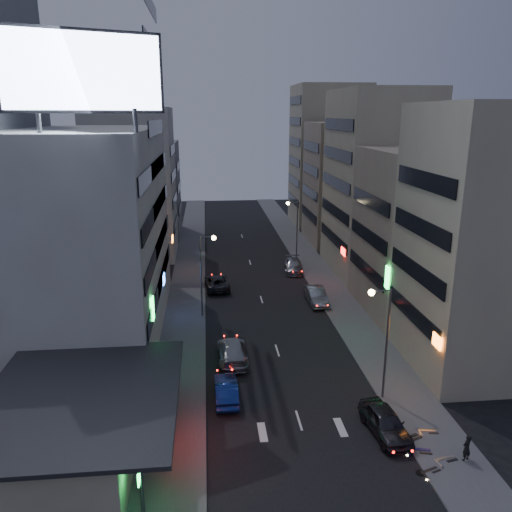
{
  "coord_description": "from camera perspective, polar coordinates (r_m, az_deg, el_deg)",
  "views": [
    {
      "loc": [
        -5.59,
        -23.78,
        19.17
      ],
      "look_at": [
        -1.33,
        18.66,
        6.99
      ],
      "focal_mm": 35.0,
      "sensor_mm": 36.0,
      "label": 1
    }
  ],
  "objects": [
    {
      "name": "ground",
      "position": [
        31.05,
        6.37,
        -22.3
      ],
      "size": [
        180.0,
        180.0,
        0.0
      ],
      "primitive_type": "plane",
      "color": "black",
      "rests_on": "ground"
    },
    {
      "name": "sidewalk_left",
      "position": [
        57.13,
        -7.83,
        -3.76
      ],
      "size": [
        4.0,
        120.0,
        0.12
      ],
      "primitive_type": "cube",
      "color": "#4C4C4F",
      "rests_on": "ground"
    },
    {
      "name": "sidewalk_right",
      "position": [
        58.67,
        8.0,
        -3.23
      ],
      "size": [
        4.0,
        120.0,
        0.12
      ],
      "primitive_type": "cube",
      "color": "#4C4C4F",
      "rests_on": "ground"
    },
    {
      "name": "food_court",
      "position": [
        32.08,
        -20.77,
        -17.62
      ],
      "size": [
        11.0,
        13.0,
        3.88
      ],
      "color": "#ACA787",
      "rests_on": "ground"
    },
    {
      "name": "white_building",
      "position": [
        46.37,
        -19.84,
        2.31
      ],
      "size": [
        14.0,
        24.0,
        18.0
      ],
      "primitive_type": "cube",
      "color": "beige",
      "rests_on": "ground"
    },
    {
      "name": "shophouse_near",
      "position": [
        41.03,
        24.59,
        1.55
      ],
      "size": [
        10.0,
        11.0,
        20.0
      ],
      "primitive_type": "cube",
      "color": "#ACA787",
      "rests_on": "ground"
    },
    {
      "name": "shophouse_mid",
      "position": [
        51.63,
        18.56,
        2.6
      ],
      "size": [
        11.0,
        12.0,
        16.0
      ],
      "primitive_type": "cube",
      "color": "tan",
      "rests_on": "ground"
    },
    {
      "name": "shophouse_far",
      "position": [
        62.82,
        13.59,
        8.02
      ],
      "size": [
        10.0,
        14.0,
        22.0
      ],
      "primitive_type": "cube",
      "color": "#ACA787",
      "rests_on": "ground"
    },
    {
      "name": "far_left_a",
      "position": [
        70.09,
        -13.94,
        7.96
      ],
      "size": [
        11.0,
        10.0,
        20.0
      ],
      "primitive_type": "cube",
      "color": "beige",
      "rests_on": "ground"
    },
    {
      "name": "far_left_b",
      "position": [
        83.26,
        -12.97,
        7.48
      ],
      "size": [
        12.0,
        10.0,
        15.0
      ],
      "primitive_type": "cube",
      "color": "gray",
      "rests_on": "ground"
    },
    {
      "name": "far_right_a",
      "position": [
        77.41,
        10.24,
        8.14
      ],
      "size": [
        11.0,
        12.0,
        18.0
      ],
      "primitive_type": "cube",
      "color": "tan",
      "rests_on": "ground"
    },
    {
      "name": "far_right_b",
      "position": [
        90.68,
        8.22,
        11.24
      ],
      "size": [
        12.0,
        12.0,
        24.0
      ],
      "primitive_type": "cube",
      "color": "#ACA787",
      "rests_on": "ground"
    },
    {
      "name": "billboard",
      "position": [
        34.65,
        -19.15,
        19.24
      ],
      "size": [
        9.52,
        3.75,
        6.2
      ],
      "rotation": [
        0.0,
        0.0,
        0.35
      ],
      "color": "#595B60",
      "rests_on": "white_building"
    },
    {
      "name": "street_lamp_right_near",
      "position": [
        34.78,
        14.22,
        -7.97
      ],
      "size": [
        1.6,
        0.44,
        8.02
      ],
      "color": "#595B60",
      "rests_on": "sidewalk_right"
    },
    {
      "name": "street_lamp_left",
      "position": [
        47.82,
        -5.86,
        -0.93
      ],
      "size": [
        1.6,
        0.44,
        8.02
      ],
      "color": "#595B60",
      "rests_on": "sidewalk_left"
    },
    {
      "name": "street_lamp_right_far",
      "position": [
        66.26,
        4.4,
        3.86
      ],
      "size": [
        1.6,
        0.44,
        8.02
      ],
      "color": "#595B60",
      "rests_on": "sidewalk_right"
    },
    {
      "name": "parked_car_right_near",
      "position": [
        33.46,
        14.55,
        -17.9
      ],
      "size": [
        2.43,
        4.98,
        1.63
      ],
      "primitive_type": "imported",
      "rotation": [
        0.0,
        0.0,
        0.11
      ],
      "color": "#2B2A30",
      "rests_on": "ground"
    },
    {
      "name": "parked_car_right_mid",
      "position": [
        52.82,
        6.89,
        -4.51
      ],
      "size": [
        1.85,
        5.05,
        1.65
      ],
      "primitive_type": "imported",
      "rotation": [
        0.0,
        0.0,
        0.02
      ],
      "color": "#92969A",
      "rests_on": "ground"
    },
    {
      "name": "parked_car_left",
      "position": [
        56.81,
        -4.48,
        -3.02
      ],
      "size": [
        2.89,
        5.65,
        1.53
      ],
      "primitive_type": "imported",
      "rotation": [
        0.0,
        0.0,
        3.21
      ],
      "color": "#232328",
      "rests_on": "ground"
    },
    {
      "name": "parked_car_right_far",
      "position": [
        62.96,
        4.32,
        -1.11
      ],
      "size": [
        2.69,
        5.45,
        1.52
      ],
      "primitive_type": "imported",
      "rotation": [
        0.0,
        0.0,
        -0.11
      ],
      "color": "gray",
      "rests_on": "ground"
    },
    {
      "name": "road_car_blue",
      "position": [
        35.88,
        -3.43,
        -15.01
      ],
      "size": [
        1.59,
        4.47,
        1.47
      ],
      "primitive_type": "imported",
      "rotation": [
        0.0,
        0.0,
        3.15
      ],
      "color": "navy",
      "rests_on": "ground"
    },
    {
      "name": "road_car_silver",
      "position": [
        40.81,
        -2.72,
        -10.81
      ],
      "size": [
        2.38,
        5.66,
        1.63
      ],
      "primitive_type": "imported",
      "rotation": [
        0.0,
        0.0,
        3.16
      ],
      "color": "#95999D",
      "rests_on": "ground"
    },
    {
      "name": "person",
      "position": [
        32.57,
        22.94,
        -19.51
      ],
      "size": [
        0.71,
        0.61,
        1.65
      ],
      "primitive_type": "imported",
      "rotation": [
        0.0,
        0.0,
        3.57
      ],
      "color": "black",
      "rests_on": "sidewalk_right"
    },
    {
      "name": "scooter_black_a",
      "position": [
        31.75,
        19.91,
        -20.89
      ],
      "size": [
        1.09,
        1.74,
        1.01
      ],
      "primitive_type": null,
      "rotation": [
        0.0,
        0.0,
        1.92
      ],
      "color": "black",
      "rests_on": "sidewalk_right"
    },
    {
      "name": "scooter_silver_a",
      "position": [
        32.84,
        21.6,
        -19.56
      ],
      "size": [
        1.03,
        2.0,
        1.17
      ],
      "primitive_type": null,
      "rotation": [
        0.0,
        0.0,
        1.79
      ],
      "color": "#B1B5B9",
      "rests_on": "sidewalk_right"
    },
    {
      "name": "scooter_blue",
      "position": [
        32.84,
        19.42,
        -19.26
      ],
      "size": [
        1.17,
        2.09,
        1.21
      ],
      "primitive_type": null,
      "rotation": [
        0.0,
        0.0,
        1.3
      ],
      "color": "navy",
      "rests_on": "sidewalk_right"
    },
    {
      "name": "scooter_black_b",
      "position": [
        33.93,
        17.9,
        -17.86
      ],
      "size": [
        1.34,
        2.09,
        1.21
      ],
      "primitive_type": null,
      "rotation": [
        0.0,
        0.0,
        1.95
      ],
      "color": "black",
      "rests_on": "sidewalk_right"
    },
    {
      "name": "scooter_silver_b",
      "position": [
        34.67,
        20.01,
        -17.44
      ],
      "size": [
        0.81,
        1.78,
        1.05
      ],
      "primitive_type": null,
      "rotation": [
        0.0,
        0.0,
        1.43
      ],
      "color": "#9D9FA5",
      "rests_on": "sidewalk_right"
    }
  ]
}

